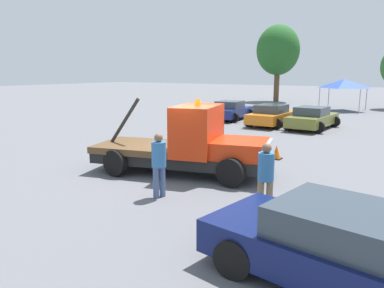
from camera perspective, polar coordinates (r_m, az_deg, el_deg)
ground_plane at (r=12.79m, az=-1.88°, el=-4.39°), size 160.00×160.00×0.00m
tow_truck at (r=12.44m, az=-0.31°, el=-0.21°), size 6.20×3.56×2.51m
foreground_car at (r=6.51m, az=23.47°, el=-14.87°), size 5.10×2.68×1.34m
person_near_truck at (r=9.06m, az=11.17°, el=-4.47°), size 0.39×0.39×1.74m
person_at_hood at (r=10.12m, az=-5.07°, el=-2.56°), size 0.39×0.39×1.78m
parked_car_navy at (r=26.90m, az=5.91°, el=5.09°), size 2.64×4.40×1.34m
parked_car_orange at (r=24.31m, az=12.11°, el=4.28°), size 2.49×4.43×1.34m
parked_car_olive at (r=23.47m, az=17.85°, el=3.76°), size 2.59×4.51×1.34m
canopy_tent_blue at (r=35.30m, az=22.19°, el=8.52°), size 3.30×3.30×2.74m
tree_right at (r=44.07m, az=12.98°, el=13.74°), size 4.76×4.76×8.50m
traffic_cone at (r=15.06m, az=12.75°, el=-1.29°), size 0.40×0.40×0.55m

